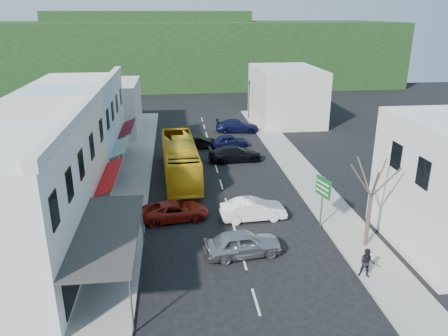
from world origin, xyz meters
TOP-DOWN VIEW (x-y plane):
  - ground at (0.00, 0.00)m, footprint 120.00×120.00m
  - sidewalk_left at (-7.50, 10.00)m, footprint 3.00×52.00m
  - sidewalk_right at (7.50, 10.00)m, footprint 3.00×52.00m
  - shopfront_row at (-12.49, 5.00)m, footprint 8.25×30.00m
  - distant_block_left at (-12.00, 27.00)m, footprint 8.00×10.00m
  - distant_block_right at (11.00, 30.00)m, footprint 8.00×12.00m
  - hillside at (-1.45, 65.09)m, footprint 80.00×26.00m
  - bus at (-3.38, 10.37)m, footprint 3.05×11.71m
  - car_silver at (0.02, -3.48)m, footprint 4.60×2.36m
  - car_white at (1.51, 1.22)m, footprint 4.51×2.10m
  - car_red at (-3.91, 1.85)m, footprint 4.81×2.48m
  - car_black_near at (2.04, 14.01)m, footprint 4.64×2.22m
  - car_navy_mid at (2.11, 18.77)m, footprint 4.59×2.32m
  - car_black_far at (-1.31, 18.67)m, footprint 4.54×2.16m
  - car_navy_far at (3.82, 24.94)m, footprint 4.69×2.39m
  - pedestrian_left at (-8.25, 2.44)m, footprint 0.48×0.65m
  - pedestrian_right at (6.30, -6.73)m, footprint 0.81×0.67m
  - direction_sign at (5.80, -0.57)m, footprint 1.00×1.75m
  - street_tree at (7.75, -3.38)m, footprint 3.64×3.64m
  - traffic_signal at (6.38, 31.68)m, footprint 1.03×1.30m

SIDE VIEW (x-z plane):
  - ground at x=0.00m, z-range 0.00..0.00m
  - sidewalk_left at x=-7.50m, z-range 0.00..0.15m
  - sidewalk_right at x=7.50m, z-range 0.00..0.15m
  - car_silver at x=0.02m, z-range 0.00..1.40m
  - car_white at x=1.51m, z-range 0.00..1.40m
  - car_red at x=-3.91m, z-range 0.00..1.40m
  - car_black_near at x=2.04m, z-range 0.00..1.40m
  - car_navy_mid at x=2.11m, z-range 0.00..1.40m
  - car_black_far at x=-1.31m, z-range 0.00..1.40m
  - car_navy_far at x=3.82m, z-range 0.00..1.40m
  - pedestrian_left at x=-8.25m, z-range 0.15..1.85m
  - pedestrian_right at x=6.30m, z-range 0.15..1.85m
  - bus at x=-3.38m, z-range 0.00..3.10m
  - direction_sign at x=5.80m, z-range 0.00..3.68m
  - traffic_signal at x=6.38m, z-range 0.00..5.25m
  - distant_block_left at x=-12.00m, z-range 0.00..6.00m
  - street_tree at x=7.75m, z-range 0.00..6.81m
  - distant_block_right at x=11.00m, z-range 0.00..7.00m
  - shopfront_row at x=-12.49m, z-range 0.00..8.00m
  - hillside at x=-1.45m, z-range -0.27..13.73m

